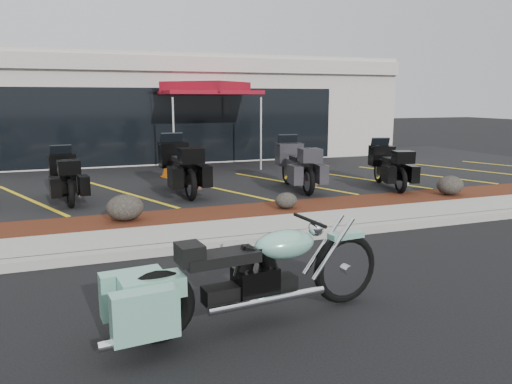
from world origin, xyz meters
name	(u,v)px	position (x,y,z in m)	size (l,w,h in m)	color
ground	(307,256)	(0.00, 0.00, 0.00)	(90.00, 90.00, 0.00)	black
curb	(285,237)	(0.00, 0.90, 0.07)	(24.00, 0.25, 0.15)	gray
sidewalk	(270,227)	(0.00, 1.60, 0.07)	(24.00, 1.20, 0.15)	gray
mulch_bed	(249,213)	(0.00, 2.80, 0.08)	(24.00, 1.20, 0.16)	#3C1E0D
upper_lot	(191,176)	(0.00, 8.20, 0.07)	(26.00, 9.60, 0.15)	black
dealership_building	(156,109)	(0.00, 14.47, 2.01)	(18.00, 8.16, 4.00)	#A6A096
boulder_left	(125,208)	(-2.52, 2.74, 0.41)	(0.71, 0.59, 0.50)	black
boulder_mid	(286,201)	(0.79, 2.64, 0.33)	(0.48, 0.40, 0.34)	black
boulder_right	(450,185)	(5.09, 2.66, 0.39)	(0.66, 0.55, 0.47)	black
hero_cruiser	(345,258)	(-0.39, -1.80, 0.57)	(3.25, 0.82, 1.14)	#76B8A1
touring_black_front	(62,170)	(-3.64, 5.83, 0.76)	(2.11, 0.80, 1.23)	black
touring_black_mid	(172,160)	(-0.98, 5.97, 0.87)	(2.47, 0.94, 1.44)	black
touring_grey	(288,159)	(2.06, 5.46, 0.83)	(2.33, 0.89, 1.36)	#2D2C31
touring_black_rear	(380,160)	(4.51, 4.76, 0.78)	(2.15, 0.82, 1.25)	black
traffic_cone	(167,169)	(-0.81, 7.81, 0.38)	(0.31, 0.31, 0.46)	#D65D07
popup_canopy	(206,90)	(0.95, 9.75, 2.72)	(3.94, 3.94, 2.83)	silver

